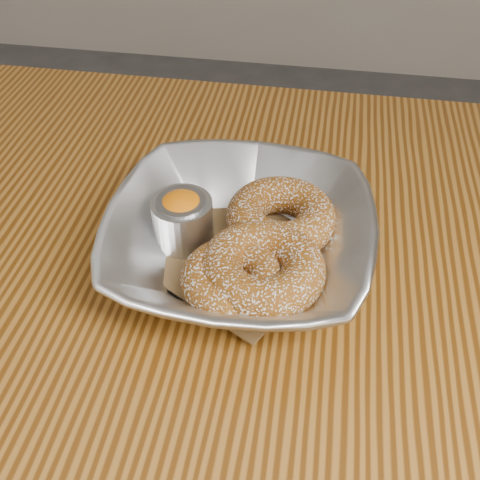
% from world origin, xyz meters
% --- Properties ---
extents(table, '(1.20, 0.80, 0.75)m').
position_xyz_m(table, '(0.00, 0.00, 0.65)').
color(table, brown).
rests_on(table, ground_plane).
extents(serving_bowl, '(0.24, 0.24, 0.06)m').
position_xyz_m(serving_bowl, '(0.04, 0.05, 0.78)').
color(serving_bowl, silver).
rests_on(serving_bowl, table).
extents(parchment, '(0.20, 0.20, 0.00)m').
position_xyz_m(parchment, '(0.04, 0.05, 0.76)').
color(parchment, brown).
rests_on(parchment, table).
extents(donut_back, '(0.12, 0.12, 0.04)m').
position_xyz_m(donut_back, '(0.07, 0.09, 0.78)').
color(donut_back, brown).
rests_on(donut_back, parchment).
extents(donut_front, '(0.11, 0.11, 0.03)m').
position_xyz_m(donut_front, '(0.04, 0.01, 0.78)').
color(donut_front, brown).
rests_on(donut_front, parchment).
extents(donut_extra, '(0.14, 0.14, 0.04)m').
position_xyz_m(donut_extra, '(0.07, 0.02, 0.78)').
color(donut_extra, brown).
rests_on(donut_extra, parchment).
extents(ramekin, '(0.06, 0.06, 0.06)m').
position_xyz_m(ramekin, '(-0.02, 0.07, 0.79)').
color(ramekin, silver).
rests_on(ramekin, table).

